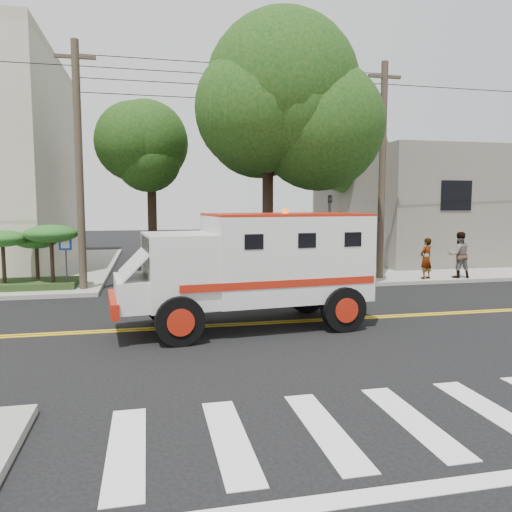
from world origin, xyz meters
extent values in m
plane|color=black|center=(0.00, 0.00, 0.00)|extent=(100.00, 100.00, 0.00)
cube|color=gray|center=(13.50, 13.50, 0.07)|extent=(17.00, 17.00, 0.15)
cube|color=#6A655B|center=(15.00, 14.00, 3.15)|extent=(14.00, 12.00, 6.00)
cylinder|color=#382D23|center=(-5.60, 6.00, 4.50)|extent=(0.28, 0.28, 9.00)
cylinder|color=#382D23|center=(6.30, 6.20, 4.50)|extent=(0.28, 0.28, 9.00)
cylinder|color=black|center=(1.50, 6.50, 3.50)|extent=(0.44, 0.44, 7.00)
sphere|color=black|center=(1.50, 6.50, 7.00)|extent=(5.32, 5.32, 5.32)
sphere|color=black|center=(2.64, 5.74, 7.57)|extent=(4.56, 4.56, 4.56)
cylinder|color=black|center=(-3.00, 12.00, 2.80)|extent=(0.44, 0.44, 5.60)
sphere|color=black|center=(-3.00, 12.00, 5.60)|extent=(3.92, 3.92, 3.92)
sphere|color=black|center=(-2.16, 11.44, 6.02)|extent=(3.36, 3.36, 3.36)
cylinder|color=black|center=(8.50, 16.00, 2.97)|extent=(0.44, 0.44, 5.95)
sphere|color=black|center=(8.50, 16.00, 5.95)|extent=(4.20, 4.20, 4.20)
sphere|color=black|center=(9.40, 15.40, 6.40)|extent=(3.60, 3.60, 3.60)
cylinder|color=#3F3F42|center=(3.80, 5.60, 1.80)|extent=(0.12, 0.12, 3.60)
imported|color=#3F3F42|center=(3.80, 5.60, 3.15)|extent=(0.15, 0.18, 0.90)
cylinder|color=#3F3F42|center=(-6.20, 6.20, 1.00)|extent=(0.06, 0.06, 2.00)
cube|color=#0C33A5|center=(-6.20, 6.14, 1.80)|extent=(0.45, 0.03, 0.45)
cube|color=#1E3314|center=(-7.50, 6.80, 0.27)|extent=(3.20, 2.00, 0.24)
cylinder|color=black|center=(-8.40, 6.50, 1.15)|extent=(0.14, 0.14, 1.52)
ellipsoid|color=#164715|center=(-8.40, 6.50, 2.00)|extent=(1.73, 1.73, 0.60)
cylinder|color=black|center=(-7.40, 7.20, 1.07)|extent=(0.14, 0.14, 1.36)
ellipsoid|color=#164715|center=(-7.40, 7.20, 1.83)|extent=(1.55, 1.55, 0.54)
cylinder|color=black|center=(-6.70, 6.30, 1.23)|extent=(0.14, 0.14, 1.68)
ellipsoid|color=#164715|center=(-6.70, 6.30, 2.17)|extent=(1.91, 1.91, 0.66)
cube|color=silver|center=(0.35, -0.22, 1.84)|extent=(4.32, 2.81, 2.21)
cube|color=silver|center=(-2.48, -0.50, 1.63)|extent=(1.90, 2.47, 1.79)
cube|color=black|center=(-3.30, -0.58, 2.11)|extent=(0.24, 1.79, 0.74)
cube|color=silver|center=(-3.58, -0.61, 1.11)|extent=(1.15, 2.19, 0.74)
cube|color=#A31C0C|center=(-4.11, -0.66, 0.84)|extent=(0.41, 2.27, 0.37)
cube|color=#A31C0C|center=(0.35, -0.22, 2.98)|extent=(4.32, 2.81, 0.06)
cylinder|color=black|center=(-2.58, -1.69, 0.58)|extent=(1.19, 0.45, 1.16)
cylinder|color=black|center=(-2.81, 0.65, 0.58)|extent=(1.19, 0.45, 1.16)
cylinder|color=black|center=(1.61, -1.28, 0.58)|extent=(1.19, 0.45, 1.16)
cylinder|color=black|center=(1.38, 1.06, 0.58)|extent=(1.19, 0.45, 1.16)
imported|color=gray|center=(8.03, 5.50, 1.00)|extent=(0.73, 0.61, 1.70)
imported|color=gray|center=(9.56, 5.50, 1.12)|extent=(1.04, 0.86, 1.94)
camera|label=1|loc=(-3.26, -13.07, 3.27)|focal=35.00mm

